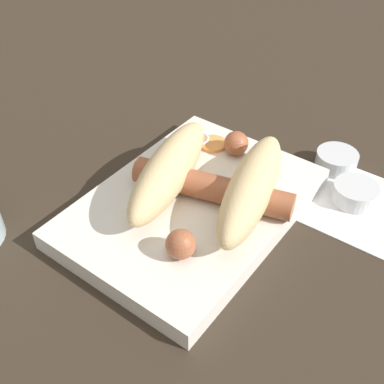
{
  "coord_description": "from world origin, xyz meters",
  "views": [
    {
      "loc": [
        0.3,
        0.23,
        0.36
      ],
      "look_at": [
        0.0,
        0.0,
        0.03
      ],
      "focal_mm": 45.0,
      "sensor_mm": 36.0,
      "label": 1
    }
  ],
  "objects_px": {
    "sausage": "(212,188)",
    "condiment_cup_far": "(336,162)",
    "food_tray": "(192,207)",
    "bread_roll": "(210,177)",
    "condiment_cup_near": "(355,195)"
  },
  "relations": [
    {
      "from": "sausage",
      "to": "condiment_cup_far",
      "type": "xyz_separation_m",
      "value": [
        -0.15,
        0.08,
        -0.03
      ]
    },
    {
      "from": "sausage",
      "to": "food_tray",
      "type": "bearing_deg",
      "value": -48.35
    },
    {
      "from": "food_tray",
      "to": "bread_roll",
      "type": "bearing_deg",
      "value": 142.44
    },
    {
      "from": "food_tray",
      "to": "condiment_cup_near",
      "type": "bearing_deg",
      "value": 133.33
    },
    {
      "from": "food_tray",
      "to": "sausage",
      "type": "distance_m",
      "value": 0.03
    },
    {
      "from": "bread_roll",
      "to": "condiment_cup_near",
      "type": "xyz_separation_m",
      "value": [
        -0.11,
        0.12,
        -0.04
      ]
    },
    {
      "from": "sausage",
      "to": "condiment_cup_near",
      "type": "distance_m",
      "value": 0.16
    },
    {
      "from": "food_tray",
      "to": "condiment_cup_far",
      "type": "height_order",
      "value": "same"
    },
    {
      "from": "bread_roll",
      "to": "condiment_cup_near",
      "type": "height_order",
      "value": "bread_roll"
    },
    {
      "from": "food_tray",
      "to": "condiment_cup_far",
      "type": "relative_size",
      "value": 5.41
    },
    {
      "from": "food_tray",
      "to": "bread_roll",
      "type": "relative_size",
      "value": 1.31
    },
    {
      "from": "condiment_cup_far",
      "to": "food_tray",
      "type": "bearing_deg",
      "value": -28.25
    },
    {
      "from": "food_tray",
      "to": "condiment_cup_near",
      "type": "height_order",
      "value": "same"
    },
    {
      "from": "sausage",
      "to": "condiment_cup_far",
      "type": "height_order",
      "value": "sausage"
    },
    {
      "from": "food_tray",
      "to": "sausage",
      "type": "relative_size",
      "value": 1.38
    }
  ]
}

